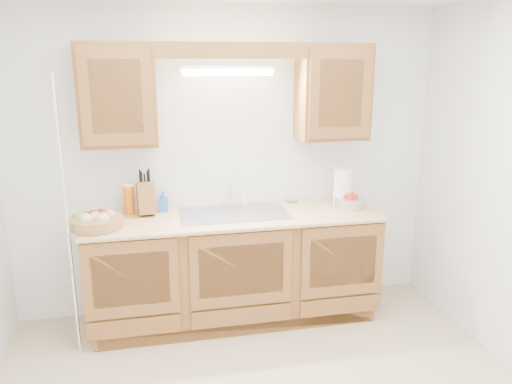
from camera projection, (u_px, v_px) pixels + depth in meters
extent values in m
cube|color=silver|center=(228.00, 163.00, 4.12)|extent=(3.50, 0.02, 2.50)
cube|color=brown|center=(235.00, 268.00, 4.04)|extent=(2.20, 0.60, 0.86)
cube|color=tan|center=(234.00, 217.00, 3.91)|extent=(2.30, 0.63, 0.04)
cube|color=brown|center=(118.00, 95.00, 3.65)|extent=(0.55, 0.33, 0.75)
cube|color=brown|center=(332.00, 92.00, 3.98)|extent=(0.55, 0.33, 0.75)
cube|color=brown|center=(232.00, 50.00, 3.60)|extent=(2.20, 0.05, 0.12)
cylinder|color=white|center=(228.00, 73.00, 3.84)|extent=(0.70, 0.05, 0.05)
cube|color=white|center=(228.00, 68.00, 3.86)|extent=(0.76, 0.06, 0.05)
cube|color=#9E9EA3|center=(234.00, 214.00, 3.93)|extent=(0.84, 0.46, 0.01)
cube|color=#9E9EA3|center=(208.00, 225.00, 3.90)|extent=(0.39, 0.40, 0.16)
cube|color=#9E9EA3|center=(260.00, 222.00, 3.99)|extent=(0.39, 0.40, 0.16)
cylinder|color=silver|center=(230.00, 205.00, 4.11)|extent=(0.06, 0.06, 0.04)
cylinder|color=silver|center=(230.00, 195.00, 4.09)|extent=(0.02, 0.02, 0.16)
cylinder|color=silver|center=(231.00, 186.00, 4.02)|extent=(0.02, 0.12, 0.02)
cylinder|color=white|center=(244.00, 199.00, 4.12)|extent=(0.03, 0.03, 0.12)
cylinder|color=silver|center=(67.00, 222.00, 3.40)|extent=(0.03, 0.03, 2.00)
cube|color=white|center=(336.00, 170.00, 4.33)|extent=(0.08, 0.01, 0.12)
cylinder|color=#A17641|center=(96.00, 222.00, 3.59)|extent=(0.49, 0.49, 0.07)
sphere|color=#D8C67F|center=(86.00, 220.00, 3.53)|extent=(0.10, 0.10, 0.10)
sphere|color=#D8C67F|center=(103.00, 219.00, 3.54)|extent=(0.10, 0.10, 0.10)
sphere|color=tan|center=(110.00, 215.00, 3.64)|extent=(0.09, 0.09, 0.09)
sphere|color=#A31F12|center=(93.00, 215.00, 3.64)|extent=(0.08, 0.08, 0.08)
sphere|color=#72A53F|center=(81.00, 217.00, 3.59)|extent=(0.08, 0.08, 0.08)
sphere|color=#D8C67F|center=(95.00, 218.00, 3.57)|extent=(0.09, 0.09, 0.09)
sphere|color=#A31F12|center=(101.00, 214.00, 3.68)|extent=(0.08, 0.08, 0.08)
cube|color=brown|center=(146.00, 198.00, 3.89)|extent=(0.15, 0.22, 0.28)
cylinder|color=black|center=(140.00, 181.00, 3.83)|extent=(0.02, 0.04, 0.10)
cylinder|color=black|center=(145.00, 180.00, 3.83)|extent=(0.02, 0.04, 0.10)
cylinder|color=black|center=(149.00, 179.00, 3.84)|extent=(0.02, 0.04, 0.10)
cylinder|color=black|center=(142.00, 178.00, 3.87)|extent=(0.02, 0.04, 0.10)
cylinder|color=black|center=(148.00, 177.00, 3.88)|extent=(0.02, 0.04, 0.10)
cylinder|color=black|center=(140.00, 176.00, 3.90)|extent=(0.02, 0.04, 0.10)
cylinder|color=black|center=(149.00, 175.00, 3.91)|extent=(0.02, 0.04, 0.10)
cylinder|color=#D65E0B|center=(129.00, 200.00, 3.89)|extent=(0.10, 0.10, 0.23)
cylinder|color=white|center=(128.00, 185.00, 3.86)|extent=(0.08, 0.08, 0.01)
imported|color=blue|center=(163.00, 201.00, 3.98)|extent=(0.08, 0.08, 0.16)
cube|color=#CC333F|center=(292.00, 202.00, 4.26)|extent=(0.10, 0.07, 0.01)
cube|color=green|center=(292.00, 201.00, 4.25)|extent=(0.10, 0.07, 0.02)
cylinder|color=silver|center=(342.00, 205.00, 4.15)|extent=(0.18, 0.18, 0.01)
cylinder|color=silver|center=(343.00, 185.00, 4.10)|extent=(0.02, 0.02, 0.36)
cylinder|color=white|center=(343.00, 187.00, 4.11)|extent=(0.19, 0.19, 0.30)
sphere|color=silver|center=(344.00, 163.00, 4.06)|extent=(0.02, 0.02, 0.02)
cylinder|color=silver|center=(349.00, 202.00, 4.08)|extent=(0.29, 0.29, 0.09)
sphere|color=#A31F12|center=(346.00, 197.00, 4.06)|extent=(0.06, 0.06, 0.06)
sphere|color=#A31F12|center=(352.00, 196.00, 4.09)|extent=(0.06, 0.06, 0.06)
sphere|color=#A31F12|center=(351.00, 198.00, 4.04)|extent=(0.06, 0.06, 0.06)
sphere|color=#A31F12|center=(354.00, 197.00, 4.06)|extent=(0.06, 0.06, 0.06)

